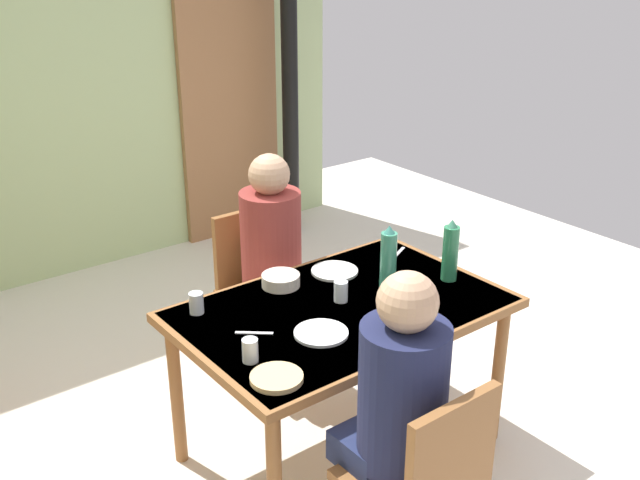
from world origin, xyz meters
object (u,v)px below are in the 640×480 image
Objects in this scene: chair_far_diner at (259,283)px; dining_table at (342,321)px; person_far_diner at (273,241)px; person_near_diner at (400,391)px; water_bottle_green_near at (388,258)px; serving_bowl_center at (281,280)px; water_bottle_green_far at (450,252)px.

dining_table is at bearing 82.83° from chair_far_diner.
person_far_diner is (0.10, 0.66, 0.12)m from dining_table.
chair_far_diner is 1.13× the size of person_near_diner.
serving_bowl_center is (-0.37, 0.29, -0.11)m from water_bottle_green_near.
serving_bowl_center is at bearing 60.72° from person_far_diner.
serving_bowl_center is at bearing 68.06° from chair_far_diner.
dining_table is 4.72× the size of water_bottle_green_far.
serving_bowl_center is at bearing 141.51° from water_bottle_green_near.
person_near_diner is 1.01m from water_bottle_green_far.
water_bottle_green_near is 0.29m from water_bottle_green_far.
person_far_diner is at bearing 120.36° from water_bottle_green_far.
person_far_diner is (0.39, 1.32, 0.00)m from person_near_diner.
person_far_diner is (-0.00, -0.14, 0.28)m from chair_far_diner.
serving_bowl_center is (-0.20, -0.35, -0.02)m from person_far_diner.
person_near_diner is at bearing 74.94° from chair_far_diner.
serving_bowl_center is at bearing 106.96° from dining_table.
water_bottle_green_far is at bearing -32.65° from serving_bowl_center.
water_bottle_green_near reaches higher than serving_bowl_center.
water_bottle_green_far is (0.44, -0.76, 0.09)m from person_far_diner.
chair_far_diner is 5.12× the size of serving_bowl_center.
water_bottle_green_far reaches higher than serving_bowl_center.
water_bottle_green_near is at bearing 156.84° from water_bottle_green_far.
chair_far_diner is at bearing 116.39° from water_bottle_green_far.
person_near_diner is at bearing -146.06° from water_bottle_green_far.
person_far_diner is 0.67m from water_bottle_green_near.
water_bottle_green_far is (0.83, 0.56, 0.09)m from person_near_diner.
water_bottle_green_far reaches higher than chair_far_diner.
dining_table is at bearing 169.82° from water_bottle_green_far.
water_bottle_green_far is at bearing -23.16° from water_bottle_green_near.
person_far_diner is at bearing 73.47° from person_near_diner.
chair_far_diner is 3.00× the size of water_bottle_green_near.
water_bottle_green_near is 1.71× the size of serving_bowl_center.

